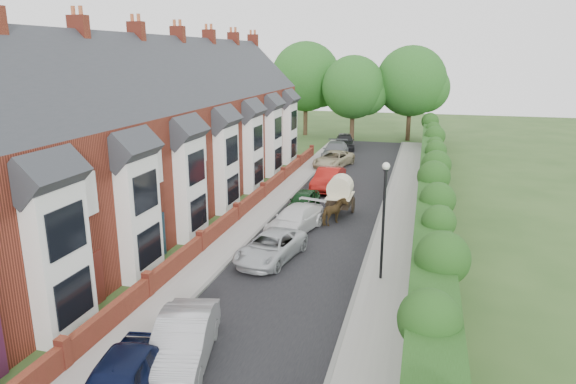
% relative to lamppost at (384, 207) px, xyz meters
% --- Properties ---
extents(ground, '(140.00, 140.00, 0.00)m').
position_rel_lamppost_xyz_m(ground, '(-3.40, -4.00, -3.30)').
color(ground, '#2D4C1E').
rests_on(ground, ground).
extents(road, '(6.00, 58.00, 0.02)m').
position_rel_lamppost_xyz_m(road, '(-3.90, 7.00, -3.29)').
color(road, black).
rests_on(road, ground).
extents(pavement_hedge_side, '(2.20, 58.00, 0.12)m').
position_rel_lamppost_xyz_m(pavement_hedge_side, '(0.20, 7.00, -3.24)').
color(pavement_hedge_side, '#9A9691').
rests_on(pavement_hedge_side, ground).
extents(pavement_house_side, '(1.70, 58.00, 0.12)m').
position_rel_lamppost_xyz_m(pavement_house_side, '(-7.75, 7.00, -3.24)').
color(pavement_house_side, '#9A9691').
rests_on(pavement_house_side, ground).
extents(kerb_hedge_side, '(0.18, 58.00, 0.13)m').
position_rel_lamppost_xyz_m(kerb_hedge_side, '(-0.85, 7.00, -3.23)').
color(kerb_hedge_side, gray).
rests_on(kerb_hedge_side, ground).
extents(kerb_house_side, '(0.18, 58.00, 0.13)m').
position_rel_lamppost_xyz_m(kerb_house_side, '(-6.95, 7.00, -3.23)').
color(kerb_house_side, gray).
rests_on(kerb_house_side, ground).
extents(hedge, '(2.10, 58.00, 2.85)m').
position_rel_lamppost_xyz_m(hedge, '(2.00, 7.00, -1.70)').
color(hedge, '#1B3D13').
rests_on(hedge, ground).
extents(terrace_row, '(9.05, 40.50, 11.50)m').
position_rel_lamppost_xyz_m(terrace_row, '(-14.27, 5.98, 1.18)').
color(terrace_row, maroon).
rests_on(terrace_row, ground).
extents(garden_wall_row, '(0.35, 40.35, 1.10)m').
position_rel_lamppost_xyz_m(garden_wall_row, '(-8.75, 6.00, -2.84)').
color(garden_wall_row, maroon).
rests_on(garden_wall_row, ground).
extents(lamppost, '(0.32, 0.32, 5.16)m').
position_rel_lamppost_xyz_m(lamppost, '(0.00, 0.00, 0.00)').
color(lamppost, black).
rests_on(lamppost, ground).
extents(tree_far_left, '(7.14, 6.80, 9.29)m').
position_rel_lamppost_xyz_m(tree_far_left, '(-6.05, 36.08, 2.41)').
color(tree_far_left, '#332316').
rests_on(tree_far_left, ground).
extents(tree_far_right, '(7.98, 7.60, 10.31)m').
position_rel_lamppost_xyz_m(tree_far_right, '(-0.01, 38.08, 3.02)').
color(tree_far_right, '#332316').
rests_on(tree_far_right, ground).
extents(tree_far_back, '(8.40, 8.00, 10.82)m').
position_rel_lamppost_xyz_m(tree_far_back, '(-11.99, 39.08, 3.32)').
color(tree_far_back, '#332316').
rests_on(tree_far_back, ground).
extents(car_silver_a, '(2.65, 4.88, 1.53)m').
position_rel_lamppost_xyz_m(car_silver_a, '(-5.39, -7.72, -2.53)').
color(car_silver_a, '#9E9DA2').
rests_on(car_silver_a, ground).
extents(car_silver_b, '(2.86, 4.86, 1.27)m').
position_rel_lamppost_xyz_m(car_silver_b, '(-5.19, 1.00, -2.66)').
color(car_silver_b, '#B0B4B8').
rests_on(car_silver_b, ground).
extents(car_white, '(2.93, 4.99, 1.36)m').
position_rel_lamppost_xyz_m(car_white, '(-5.07, 5.16, -2.62)').
color(car_white, silver).
rests_on(car_white, ground).
extents(car_green, '(1.63, 3.78, 1.27)m').
position_rel_lamppost_xyz_m(car_green, '(-5.51, 8.93, -2.66)').
color(car_green, black).
rests_on(car_green, ground).
extents(car_red, '(1.88, 4.73, 1.53)m').
position_rel_lamppost_xyz_m(car_red, '(-5.00, 14.48, -2.53)').
color(car_red, maroon).
rests_on(car_red, ground).
extents(car_beige, '(3.33, 5.26, 1.35)m').
position_rel_lamppost_xyz_m(car_beige, '(-5.96, 22.01, -2.62)').
color(car_beige, tan).
rests_on(car_beige, ground).
extents(car_grey, '(2.52, 5.48, 1.55)m').
position_rel_lamppost_xyz_m(car_grey, '(-6.40, 25.40, -2.52)').
color(car_grey, slate).
rests_on(car_grey, ground).
extents(car_black, '(2.66, 4.86, 1.57)m').
position_rel_lamppost_xyz_m(car_black, '(-6.40, 31.00, -2.51)').
color(car_black, black).
rests_on(car_black, ground).
extents(horse, '(1.46, 1.92, 1.48)m').
position_rel_lamppost_xyz_m(horse, '(-3.21, 6.82, -2.56)').
color(horse, '#49351B').
rests_on(horse, ground).
extents(horse_cart, '(1.53, 3.37, 2.43)m').
position_rel_lamppost_xyz_m(horse_cart, '(-3.21, 8.71, -1.91)').
color(horse_cart, black).
rests_on(horse_cart, ground).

